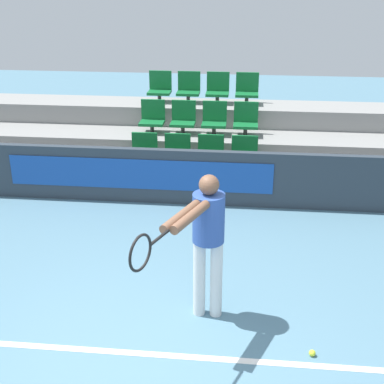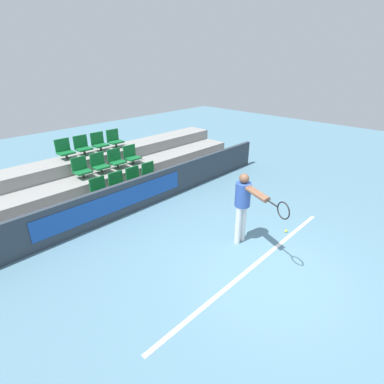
% 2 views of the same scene
% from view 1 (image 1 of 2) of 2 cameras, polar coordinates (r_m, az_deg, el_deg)
% --- Properties ---
extents(ground_plane, '(30.00, 30.00, 0.00)m').
position_cam_1_polar(ground_plane, '(5.27, -5.17, -18.98)').
color(ground_plane, slate).
extents(court_baseline, '(5.55, 0.08, 0.01)m').
position_cam_1_polar(court_baseline, '(5.49, -4.56, -16.85)').
color(court_baseline, white).
rests_on(court_baseline, ground).
extents(barrier_wall, '(10.12, 0.14, 0.89)m').
position_cam_1_polar(barrier_wall, '(8.40, -0.42, 1.60)').
color(barrier_wall, '#2D3842').
rests_on(barrier_wall, ground).
extents(bleacher_tier_front, '(9.72, 0.89, 0.36)m').
position_cam_1_polar(bleacher_tier_front, '(8.99, 0.10, 1.22)').
color(bleacher_tier_front, gray).
rests_on(bleacher_tier_front, ground).
extents(bleacher_tier_middle, '(9.72, 0.89, 0.71)m').
position_cam_1_polar(bleacher_tier_middle, '(9.76, 0.64, 4.13)').
color(bleacher_tier_middle, gray).
rests_on(bleacher_tier_middle, ground).
extents(bleacher_tier_back, '(9.72, 0.89, 1.07)m').
position_cam_1_polar(bleacher_tier_back, '(10.55, 1.10, 6.61)').
color(bleacher_tier_back, gray).
rests_on(bleacher_tier_back, ground).
extents(stadium_chair_0, '(0.43, 0.37, 0.57)m').
position_cam_1_polar(stadium_chair_0, '(9.06, -5.14, 4.29)').
color(stadium_chair_0, '#333333').
rests_on(stadium_chair_0, bleacher_tier_front).
extents(stadium_chair_1, '(0.43, 0.37, 0.57)m').
position_cam_1_polar(stadium_chair_1, '(8.97, -1.61, 4.19)').
color(stadium_chair_1, '#333333').
rests_on(stadium_chair_1, bleacher_tier_front).
extents(stadium_chair_2, '(0.43, 0.37, 0.57)m').
position_cam_1_polar(stadium_chair_2, '(8.92, 1.98, 4.07)').
color(stadium_chair_2, '#333333').
rests_on(stadium_chair_2, bleacher_tier_front).
extents(stadium_chair_3, '(0.43, 0.37, 0.57)m').
position_cam_1_polar(stadium_chair_3, '(8.90, 5.60, 3.93)').
color(stadium_chair_3, '#333333').
rests_on(stadium_chair_3, bleacher_tier_front).
extents(stadium_chair_4, '(0.43, 0.37, 0.57)m').
position_cam_1_polar(stadium_chair_4, '(9.79, -4.24, 7.94)').
color(stadium_chair_4, '#333333').
rests_on(stadium_chair_4, bleacher_tier_middle).
extents(stadium_chair_5, '(0.43, 0.37, 0.57)m').
position_cam_1_polar(stadium_chair_5, '(9.71, -0.94, 7.87)').
color(stadium_chair_5, '#333333').
rests_on(stadium_chair_5, bleacher_tier_middle).
extents(stadium_chair_6, '(0.43, 0.37, 0.57)m').
position_cam_1_polar(stadium_chair_6, '(9.66, 2.40, 7.77)').
color(stadium_chair_6, '#333333').
rests_on(stadium_chair_6, bleacher_tier_middle).
extents(stadium_chair_7, '(0.43, 0.37, 0.57)m').
position_cam_1_polar(stadium_chair_7, '(9.65, 5.76, 7.65)').
color(stadium_chair_7, '#333333').
rests_on(stadium_chair_7, bleacher_tier_middle).
extents(stadium_chair_8, '(0.43, 0.37, 0.57)m').
position_cam_1_polar(stadium_chair_8, '(10.56, -3.45, 11.06)').
color(stadium_chair_8, '#333333').
rests_on(stadium_chair_8, bleacher_tier_back).
extents(stadium_chair_9, '(0.43, 0.37, 0.57)m').
position_cam_1_polar(stadium_chair_9, '(10.49, -0.37, 11.02)').
color(stadium_chair_9, '#333333').
rests_on(stadium_chair_9, bleacher_tier_back).
extents(stadium_chair_10, '(0.43, 0.37, 0.57)m').
position_cam_1_polar(stadium_chair_10, '(10.44, 2.76, 10.94)').
color(stadium_chair_10, '#333333').
rests_on(stadium_chair_10, bleacher_tier_back).
extents(stadium_chair_11, '(0.43, 0.37, 0.57)m').
position_cam_1_polar(stadium_chair_11, '(10.43, 5.89, 10.83)').
color(stadium_chair_11, '#333333').
rests_on(stadium_chair_11, bleacher_tier_back).
extents(tennis_player, '(0.70, 1.47, 1.63)m').
position_cam_1_polar(tennis_player, '(5.41, 1.40, -4.47)').
color(tennis_player, silver).
rests_on(tennis_player, ground).
extents(tennis_ball, '(0.07, 0.07, 0.07)m').
position_cam_1_polar(tennis_ball, '(5.57, 12.70, -16.41)').
color(tennis_ball, '#CCDB33').
rests_on(tennis_ball, ground).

